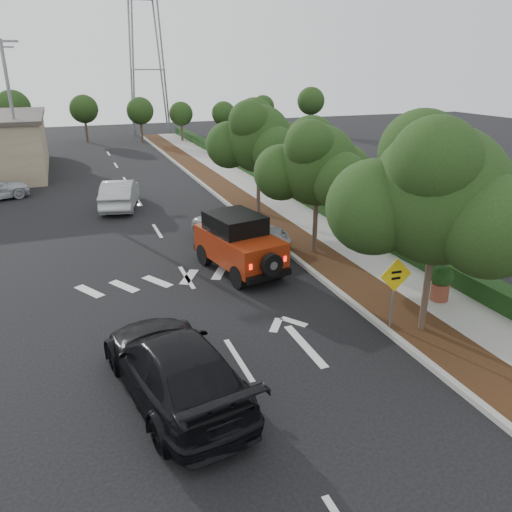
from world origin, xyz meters
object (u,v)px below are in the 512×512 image
red_jeep (237,242)px  speed_hump_sign (395,284)px  silver_suv_ahead (241,230)px  black_suv_oncoming (174,366)px

red_jeep → speed_hump_sign: speed_hump_sign is taller
speed_hump_sign → silver_suv_ahead: bearing=103.9°
red_jeep → speed_hump_sign: bearing=-77.4°
red_jeep → speed_hump_sign: 6.76m
black_suv_oncoming → speed_hump_sign: 6.81m
red_jeep → speed_hump_sign: (2.77, -6.15, 0.40)m
black_suv_oncoming → speed_hump_sign: bearing=177.7°
speed_hump_sign → red_jeep: bearing=117.5°
silver_suv_ahead → black_suv_oncoming: size_ratio=0.87×
speed_hump_sign → black_suv_oncoming: bearing=-169.6°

